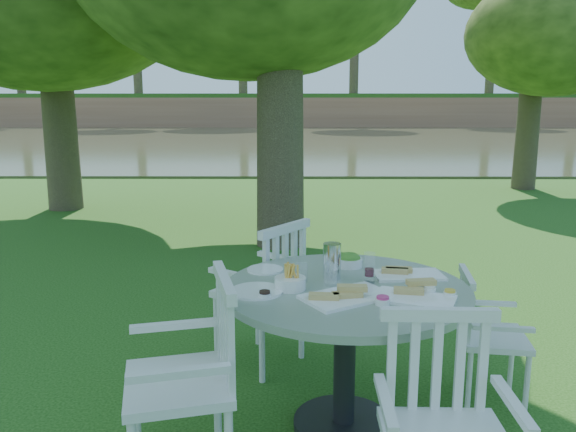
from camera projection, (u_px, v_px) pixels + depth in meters
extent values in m
plane|color=#133C0C|center=(288.00, 319.00, 4.72)|extent=(140.00, 140.00, 0.00)
cylinder|color=black|center=(343.00, 423.00, 3.16)|extent=(0.56, 0.56, 0.04)
cylinder|color=black|center=(345.00, 358.00, 3.08)|extent=(0.12, 0.12, 0.75)
cylinder|color=gray|center=(346.00, 290.00, 3.00)|extent=(1.32, 1.32, 0.04)
cylinder|color=silver|center=(526.00, 387.00, 3.20)|extent=(0.03, 0.03, 0.40)
cylinder|color=silver|center=(511.00, 360.00, 3.54)|extent=(0.03, 0.03, 0.40)
cylinder|color=silver|center=(469.00, 383.00, 3.24)|extent=(0.03, 0.03, 0.40)
cylinder|color=silver|center=(459.00, 356.00, 3.59)|extent=(0.03, 0.03, 0.40)
cube|color=silver|center=(494.00, 337.00, 3.35)|extent=(0.42, 0.45, 0.04)
cube|color=silver|center=(465.00, 306.00, 3.34)|extent=(0.09, 0.41, 0.41)
cylinder|color=silver|center=(258.00, 312.00, 4.20)|extent=(0.04, 0.04, 0.50)
cylinder|color=silver|center=(217.00, 331.00, 3.85)|extent=(0.04, 0.04, 0.50)
cylinder|color=silver|center=(302.00, 325.00, 3.97)|extent=(0.04, 0.04, 0.50)
cylinder|color=silver|center=(262.00, 346.00, 3.62)|extent=(0.04, 0.04, 0.50)
cube|color=silver|center=(259.00, 291.00, 3.86)|extent=(0.68, 0.69, 0.04)
cube|color=silver|center=(285.00, 263.00, 3.68)|extent=(0.34, 0.44, 0.51)
cylinder|color=silver|center=(137.00, 417.00, 2.79)|extent=(0.04, 0.04, 0.50)
cylinder|color=silver|center=(217.00, 407.00, 2.88)|extent=(0.04, 0.04, 0.50)
cube|color=silver|center=(178.00, 383.00, 2.57)|extent=(0.58, 0.61, 0.04)
cube|color=silver|center=(225.00, 331.00, 2.58)|extent=(0.17, 0.51, 0.52)
cube|color=silver|center=(437.00, 365.00, 2.34)|extent=(0.49, 0.05, 0.49)
cube|color=white|center=(347.00, 297.00, 2.82)|extent=(0.51, 0.45, 0.02)
cube|color=white|center=(414.00, 298.00, 2.79)|extent=(0.45, 0.36, 0.02)
cube|color=white|center=(408.00, 275.00, 3.18)|extent=(0.40, 0.24, 0.02)
cylinder|color=white|center=(257.00, 291.00, 2.91)|extent=(0.28, 0.28, 0.01)
cylinder|color=white|center=(265.00, 269.00, 3.29)|extent=(0.21, 0.21, 0.01)
cylinder|color=white|center=(290.00, 283.00, 2.95)|extent=(0.17, 0.17, 0.06)
cylinder|color=white|center=(349.00, 262.00, 3.36)|extent=(0.16, 0.16, 0.05)
cylinder|color=silver|center=(332.00, 261.00, 3.12)|extent=(0.10, 0.10, 0.20)
cylinder|color=white|center=(369.00, 268.00, 3.05)|extent=(0.06, 0.06, 0.17)
cylinder|color=white|center=(331.00, 274.00, 3.01)|extent=(0.07, 0.07, 0.12)
cylinder|color=white|center=(302.00, 273.00, 3.07)|extent=(0.06, 0.06, 0.10)
cylinder|color=white|center=(383.00, 302.00, 2.73)|extent=(0.07, 0.07, 0.03)
cylinder|color=white|center=(450.00, 294.00, 2.83)|extent=(0.06, 0.06, 0.03)
cylinder|color=white|center=(429.00, 291.00, 2.88)|extent=(0.07, 0.07, 0.03)
cylinder|color=white|center=(265.00, 296.00, 2.81)|extent=(0.07, 0.07, 0.03)
ellipsoid|color=#273D13|center=(535.00, 38.00, 11.40)|extent=(3.30, 3.30, 2.31)
cube|color=#383D24|center=(291.00, 141.00, 27.27)|extent=(100.00, 28.00, 0.12)
cube|color=brown|center=(292.00, 113.00, 42.25)|extent=(100.00, 3.00, 2.20)
cube|color=#133C0C|center=(292.00, 97.00, 49.36)|extent=(100.00, 18.00, 0.30)
cylinder|color=black|center=(4.00, 11.00, 42.87)|extent=(0.70, 0.70, 13.00)
cylinder|color=black|center=(122.00, 11.00, 42.81)|extent=(0.70, 0.70, 13.00)
cylinder|color=black|center=(239.00, 11.00, 42.74)|extent=(0.70, 0.70, 13.00)
cylinder|color=black|center=(357.00, 11.00, 42.68)|extent=(0.70, 0.70, 13.00)
cylinder|color=black|center=(476.00, 11.00, 42.62)|extent=(0.70, 0.70, 13.00)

